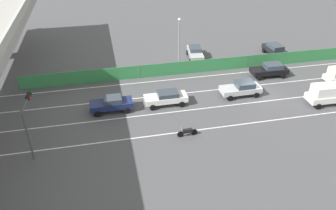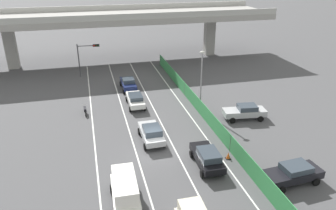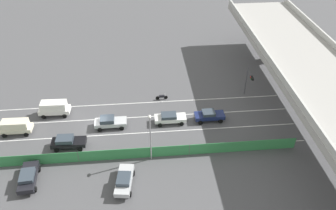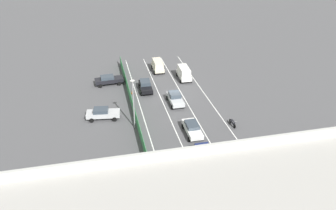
# 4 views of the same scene
# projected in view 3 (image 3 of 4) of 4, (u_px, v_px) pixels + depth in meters

# --- Properties ---
(ground_plane) EXTENTS (300.00, 300.00, 0.00)m
(ground_plane) POSITION_uv_depth(u_px,v_px,m) (99.00, 127.00, 47.83)
(ground_plane) COLOR #4C4C4F
(lane_line_left_edge) EXTENTS (0.14, 46.21, 0.01)m
(lane_line_left_edge) POSITION_uv_depth(u_px,v_px,m) (134.00, 103.00, 52.49)
(lane_line_left_edge) COLOR silver
(lane_line_left_edge) RESTS_ON ground
(lane_line_mid_left) EXTENTS (0.14, 46.21, 0.01)m
(lane_line_mid_left) POSITION_uv_depth(u_px,v_px,m) (134.00, 117.00, 49.63)
(lane_line_mid_left) COLOR silver
(lane_line_mid_left) RESTS_ON ground
(lane_line_mid_right) EXTENTS (0.14, 46.21, 0.01)m
(lane_line_mid_right) POSITION_uv_depth(u_px,v_px,m) (134.00, 133.00, 46.77)
(lane_line_mid_right) COLOR silver
(lane_line_mid_right) RESTS_ON ground
(lane_line_right_edge) EXTENTS (0.14, 46.21, 0.01)m
(lane_line_right_edge) POSITION_uv_depth(u_px,v_px,m) (135.00, 151.00, 43.91)
(lane_line_right_edge) COLOR silver
(lane_line_right_edge) RESTS_ON ground
(elevated_overpass) EXTENTS (52.45, 11.65, 8.73)m
(elevated_overpass) POSITION_uv_depth(u_px,v_px,m) (315.00, 74.00, 45.76)
(elevated_overpass) COLOR #A09E99
(elevated_overpass) RESTS_ON ground
(green_fence) EXTENTS (0.10, 42.31, 1.70)m
(green_fence) POSITION_uv_depth(u_px,v_px,m) (134.00, 153.00, 42.42)
(green_fence) COLOR #338447
(green_fence) RESTS_ON ground
(car_van_white) EXTENTS (2.15, 4.54, 2.25)m
(car_van_white) POSITION_uv_depth(u_px,v_px,m) (54.00, 108.00, 49.46)
(car_van_white) COLOR silver
(car_van_white) RESTS_ON ground
(car_sedan_white) EXTENTS (1.95, 4.56, 1.51)m
(car_sedan_white) POSITION_uv_depth(u_px,v_px,m) (170.00, 118.00, 48.18)
(car_sedan_white) COLOR white
(car_sedan_white) RESTS_ON ground
(car_sedan_silver) EXTENTS (2.08, 4.52, 1.65)m
(car_sedan_silver) POSITION_uv_depth(u_px,v_px,m) (110.00, 122.00, 47.40)
(car_sedan_silver) COLOR #B7BABC
(car_sedan_silver) RESTS_ON ground
(car_van_cream) EXTENTS (2.02, 4.38, 2.09)m
(car_van_cream) POSITION_uv_depth(u_px,v_px,m) (15.00, 126.00, 46.17)
(car_van_cream) COLOR beige
(car_van_cream) RESTS_ON ground
(car_sedan_black) EXTENTS (2.12, 4.56, 1.65)m
(car_sedan_black) POSITION_uv_depth(u_px,v_px,m) (68.00, 142.00, 44.05)
(car_sedan_black) COLOR black
(car_sedan_black) RESTS_ON ground
(car_sedan_navy) EXTENTS (1.97, 4.37, 1.59)m
(car_sedan_navy) POSITION_uv_depth(u_px,v_px,m) (209.00, 115.00, 48.63)
(car_sedan_navy) COLOR navy
(car_sedan_navy) RESTS_ON ground
(motorcycle) EXTENTS (0.60, 1.95, 0.93)m
(motorcycle) POSITION_uv_depth(u_px,v_px,m) (162.00, 97.00, 53.08)
(motorcycle) COLOR black
(motorcycle) RESTS_ON ground
(parked_sedan_dark) EXTENTS (4.76, 2.30, 1.59)m
(parked_sedan_dark) POSITION_uv_depth(u_px,v_px,m) (28.00, 177.00, 39.23)
(parked_sedan_dark) COLOR black
(parked_sedan_dark) RESTS_ON ground
(parked_wagon_silver) EXTENTS (4.80, 2.43, 1.63)m
(parked_wagon_silver) POSITION_uv_depth(u_px,v_px,m) (124.00, 180.00, 38.83)
(parked_wagon_silver) COLOR #B2B5B7
(parked_wagon_silver) RESTS_ON ground
(traffic_light) EXTENTS (3.25, 0.51, 4.93)m
(traffic_light) POSITION_uv_depth(u_px,v_px,m) (249.00, 79.00, 51.64)
(traffic_light) COLOR #47474C
(traffic_light) RESTS_ON ground
(street_lamp) EXTENTS (0.60, 0.36, 7.06)m
(street_lamp) POSITION_uv_depth(u_px,v_px,m) (150.00, 134.00, 40.25)
(street_lamp) COLOR gray
(street_lamp) RESTS_ON ground
(traffic_cone) EXTENTS (0.47, 0.47, 0.62)m
(traffic_cone) POSITION_uv_depth(u_px,v_px,m) (71.00, 157.00, 42.68)
(traffic_cone) COLOR orange
(traffic_cone) RESTS_ON ground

